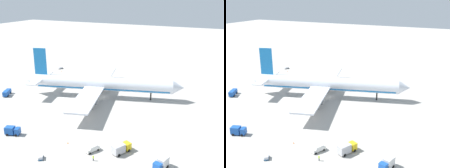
% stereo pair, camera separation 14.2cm
% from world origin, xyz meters
% --- Properties ---
extents(ground_plane, '(600.00, 600.00, 0.00)m').
position_xyz_m(ground_plane, '(0.00, 0.00, 0.00)').
color(ground_plane, '#ADA8A0').
extents(airliner, '(74.45, 66.55, 22.65)m').
position_xyz_m(airliner, '(-1.27, -0.36, 6.63)').
color(airliner, silver).
rests_on(airliner, ground).
extents(service_truck_1, '(5.55, 3.86, 2.99)m').
position_xyz_m(service_truck_1, '(-11.79, -46.11, 1.63)').
color(service_truck_1, '#194CA5').
rests_on(service_truck_1, ground).
extents(service_truck_2, '(4.92, 7.00, 2.58)m').
position_xyz_m(service_truck_2, '(-43.14, -17.59, 1.45)').
color(service_truck_2, '#194CA5').
rests_on(service_truck_2, ground).
extents(service_truck_4, '(3.61, 5.78, 3.22)m').
position_xyz_m(service_truck_4, '(40.67, -43.10, 1.74)').
color(service_truck_4, '#194CA5').
rests_on(service_truck_4, ground).
extents(service_truck_5, '(4.95, 6.87, 3.11)m').
position_xyz_m(service_truck_5, '(27.11, -40.43, 1.68)').
color(service_truck_5, yellow).
rests_on(service_truck_5, ground).
extents(service_van, '(3.67, 5.03, 1.97)m').
position_xyz_m(service_van, '(18.71, -43.45, 1.03)').
color(service_van, white).
rests_on(service_van, ground).
extents(baggage_cart_0, '(2.55, 3.57, 1.22)m').
position_xyz_m(baggage_cart_0, '(-48.59, 34.17, 0.68)').
color(baggage_cart_0, '#595B60').
rests_on(baggage_cart_0, ground).
extents(baggage_cart_1, '(2.61, 2.95, 1.16)m').
position_xyz_m(baggage_cart_1, '(6.78, -53.76, 0.65)').
color(baggage_cart_1, '#26598C').
rests_on(baggage_cart_1, ground).
extents(ground_worker_2, '(0.51, 0.51, 1.78)m').
position_xyz_m(ground_worker_2, '(21.45, -47.86, 0.91)').
color(ground_worker_2, '#3F3F47').
rests_on(ground_worker_2, ground).
extents(traffic_cone_0, '(0.36, 0.36, 0.55)m').
position_xyz_m(traffic_cone_0, '(9.09, -42.86, 0.28)').
color(traffic_cone_0, orange).
rests_on(traffic_cone_0, ground).
extents(traffic_cone_1, '(0.36, 0.36, 0.55)m').
position_xyz_m(traffic_cone_1, '(-44.23, 29.09, 0.28)').
color(traffic_cone_1, orange).
rests_on(traffic_cone_1, ground).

